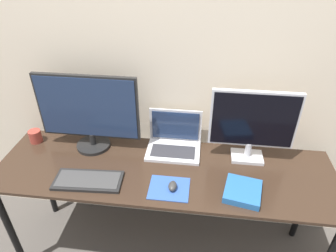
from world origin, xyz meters
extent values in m
cube|color=beige|center=(0.00, 0.62, 1.25)|extent=(7.00, 0.05, 2.50)
cube|color=#332319|center=(0.00, 0.28, 0.71)|extent=(1.88, 0.56, 0.02)
cylinder|color=black|center=(-0.89, 0.05, 0.35)|extent=(0.04, 0.04, 0.70)
cylinder|color=black|center=(-0.89, 0.51, 0.35)|extent=(0.04, 0.04, 0.70)
cylinder|color=black|center=(0.89, 0.51, 0.35)|extent=(0.04, 0.04, 0.70)
cylinder|color=black|center=(-0.46, 0.43, 0.73)|extent=(0.20, 0.20, 0.02)
cylinder|color=black|center=(-0.46, 0.43, 0.77)|extent=(0.04, 0.04, 0.07)
cube|color=black|center=(-0.46, 0.44, 0.99)|extent=(0.59, 0.02, 0.39)
cube|color=#1E2D4C|center=(-0.46, 0.43, 0.99)|extent=(0.56, 0.01, 0.37)
cube|color=silver|center=(0.46, 0.43, 0.73)|extent=(0.18, 0.13, 0.02)
cylinder|color=silver|center=(0.46, 0.43, 0.78)|extent=(0.04, 0.04, 0.09)
cube|color=silver|center=(0.46, 0.44, 0.98)|extent=(0.46, 0.02, 0.34)
cube|color=black|center=(0.46, 0.43, 0.98)|extent=(0.44, 0.01, 0.31)
cube|color=silver|center=(0.03, 0.43, 0.73)|extent=(0.31, 0.21, 0.02)
cube|color=#2D2D33|center=(0.03, 0.42, 0.74)|extent=(0.26, 0.12, 0.00)
cube|color=silver|center=(0.03, 0.55, 0.84)|extent=(0.31, 0.01, 0.21)
cube|color=#1E2D4C|center=(0.03, 0.54, 0.84)|extent=(0.28, 0.00, 0.19)
cube|color=black|center=(-0.38, 0.13, 0.73)|extent=(0.36, 0.18, 0.02)
cube|color=#383838|center=(-0.38, 0.13, 0.74)|extent=(0.33, 0.15, 0.00)
cube|color=#2D519E|center=(0.05, 0.13, 0.72)|extent=(0.21, 0.17, 0.00)
ellipsoid|color=#333333|center=(0.06, 0.13, 0.74)|extent=(0.04, 0.07, 0.03)
cube|color=#235B9E|center=(0.42, 0.14, 0.74)|extent=(0.21, 0.22, 0.04)
cube|color=white|center=(0.42, 0.14, 0.74)|extent=(0.20, 0.21, 0.03)
cylinder|color=#99382D|center=(-0.83, 0.44, 0.76)|extent=(0.07, 0.07, 0.08)
camera|label=1|loc=(0.18, -0.97, 1.83)|focal=32.00mm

